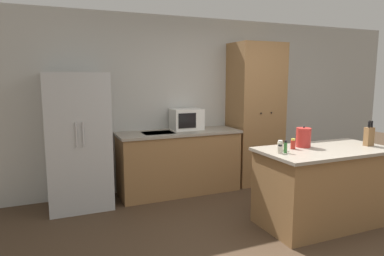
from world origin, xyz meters
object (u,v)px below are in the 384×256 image
object	(u,v)px
spice_bottle_tall_dark	(285,147)
spice_bottle_green_herb	(280,149)
refrigerator	(78,141)
microwave	(186,119)
kettle	(303,137)
spice_bottle_amber_oil	(293,144)
pantry_cabinet	(255,114)
spice_bottle_short_red	(280,146)
knife_block	(369,136)

from	to	relation	value
spice_bottle_tall_dark	spice_bottle_green_herb	distance (m)	0.07
refrigerator	spice_bottle_green_herb	xyz separation A→B (m)	(1.92, -1.66, 0.06)
microwave	kettle	world-z (taller)	microwave
spice_bottle_amber_oil	spice_bottle_tall_dark	bearing A→B (deg)	-147.67
pantry_cabinet	spice_bottle_tall_dark	xyz separation A→B (m)	(-0.74, -1.71, -0.16)
refrigerator	spice_bottle_short_red	size ratio (longest dim) A/B	15.59
kettle	pantry_cabinet	bearing A→B (deg)	77.43
spice_bottle_amber_oil	kettle	world-z (taller)	kettle
pantry_cabinet	kettle	bearing A→B (deg)	-102.57
knife_block	kettle	xyz separation A→B (m)	(-0.76, 0.25, -0.01)
pantry_cabinet	spice_bottle_short_red	size ratio (longest dim) A/B	19.74
spice_bottle_short_red	spice_bottle_amber_oil	xyz separation A→B (m)	(0.18, 0.00, 0.00)
pantry_cabinet	microwave	world-z (taller)	pantry_cabinet
microwave	spice_bottle_green_herb	size ratio (longest dim) A/B	4.76
spice_bottle_short_red	spice_bottle_amber_oil	distance (m)	0.18
spice_bottle_short_red	microwave	bearing A→B (deg)	104.90
refrigerator	spice_bottle_tall_dark	world-z (taller)	refrigerator
pantry_cabinet	refrigerator	bearing A→B (deg)	-179.15
microwave	knife_block	size ratio (longest dim) A/B	1.51
refrigerator	spice_bottle_amber_oil	distance (m)	2.68
spice_bottle_short_red	spice_bottle_amber_oil	size ratio (longest dim) A/B	0.94
pantry_cabinet	knife_block	world-z (taller)	pantry_cabinet
spice_bottle_amber_oil	kettle	bearing A→B (deg)	14.87
pantry_cabinet	spice_bottle_tall_dark	world-z (taller)	pantry_cabinet
knife_block	spice_bottle_amber_oil	bearing A→B (deg)	168.11
pantry_cabinet	kettle	size ratio (longest dim) A/B	8.99
microwave	knife_block	distance (m)	2.45
refrigerator	spice_bottle_tall_dark	size ratio (longest dim) A/B	12.89
pantry_cabinet	spice_bottle_amber_oil	distance (m)	1.67
refrigerator	knife_block	distance (m)	3.60
spice_bottle_tall_dark	spice_bottle_short_red	world-z (taller)	spice_bottle_tall_dark
spice_bottle_short_red	refrigerator	bearing A→B (deg)	142.84
refrigerator	pantry_cabinet	distance (m)	2.74
spice_bottle_amber_oil	knife_block	bearing A→B (deg)	-11.89
pantry_cabinet	spice_bottle_tall_dark	distance (m)	1.87
refrigerator	kettle	world-z (taller)	refrigerator
spice_bottle_tall_dark	refrigerator	bearing A→B (deg)	140.09
refrigerator	spice_bottle_amber_oil	xyz separation A→B (m)	(2.20, -1.53, 0.07)
spice_bottle_tall_dark	spice_bottle_amber_oil	size ratio (longest dim) A/B	1.13
microwave	knife_block	world-z (taller)	microwave
refrigerator	kettle	xyz separation A→B (m)	(2.39, -1.48, 0.13)
knife_block	spice_bottle_amber_oil	distance (m)	0.97
spice_bottle_tall_dark	kettle	distance (m)	0.44
pantry_cabinet	kettle	world-z (taller)	pantry_cabinet
spice_bottle_short_red	spice_bottle_green_herb	xyz separation A→B (m)	(-0.10, -0.13, -0.01)
microwave	spice_bottle_short_red	world-z (taller)	microwave
pantry_cabinet	kettle	xyz separation A→B (m)	(-0.34, -1.52, -0.11)
refrigerator	knife_block	size ratio (longest dim) A/B	5.83
microwave	knife_block	bearing A→B (deg)	-50.02
spice_bottle_short_red	spice_bottle_tall_dark	bearing A→B (deg)	-103.94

